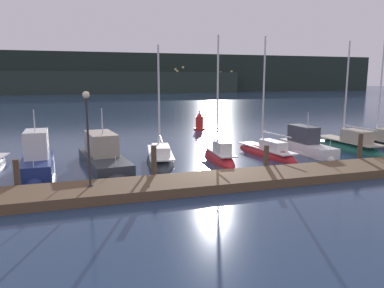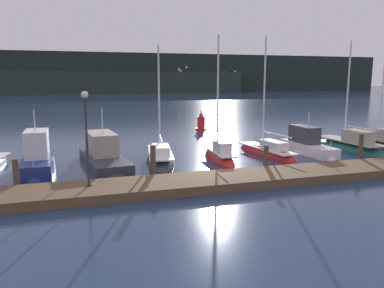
% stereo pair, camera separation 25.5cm
% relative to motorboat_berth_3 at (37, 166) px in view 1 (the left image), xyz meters
% --- Properties ---
extents(ground_plane, '(400.00, 400.00, 0.00)m').
position_rel_motorboat_berth_3_xyz_m(ground_plane, '(9.22, -3.80, -0.42)').
color(ground_plane, navy).
extents(dock, '(40.58, 2.80, 0.45)m').
position_rel_motorboat_berth_3_xyz_m(dock, '(9.22, -5.47, -0.19)').
color(dock, brown).
rests_on(dock, ground).
extents(mooring_pile_1, '(0.28, 0.28, 1.62)m').
position_rel_motorboat_berth_3_xyz_m(mooring_pile_1, '(-0.56, -3.82, 0.39)').
color(mooring_pile_1, '#4C3D2D').
rests_on(mooring_pile_1, ground).
extents(mooring_pile_2, '(0.28, 0.28, 1.92)m').
position_rel_motorboat_berth_3_xyz_m(mooring_pile_2, '(5.96, -3.82, 0.55)').
color(mooring_pile_2, '#4C3D2D').
rests_on(mooring_pile_2, ground).
extents(mooring_pile_3, '(0.28, 0.28, 1.59)m').
position_rel_motorboat_berth_3_xyz_m(mooring_pile_3, '(12.48, -3.82, 0.38)').
color(mooring_pile_3, '#4C3D2D').
rests_on(mooring_pile_3, ground).
extents(mooring_pile_4, '(0.28, 0.28, 1.97)m').
position_rel_motorboat_berth_3_xyz_m(mooring_pile_4, '(19.00, -3.82, 0.57)').
color(mooring_pile_4, '#4C3D2D').
rests_on(mooring_pile_4, ground).
extents(motorboat_berth_3, '(1.87, 5.24, 4.30)m').
position_rel_motorboat_berth_3_xyz_m(motorboat_berth_3, '(0.00, 0.00, 0.00)').
color(motorboat_berth_3, navy).
rests_on(motorboat_berth_3, ground).
extents(motorboat_berth_4, '(3.19, 7.50, 4.12)m').
position_rel_motorboat_berth_3_xyz_m(motorboat_berth_4, '(3.75, 0.84, -0.09)').
color(motorboat_berth_4, '#2D3338').
rests_on(motorboat_berth_4, ground).
extents(sailboat_berth_5, '(2.75, 6.43, 7.96)m').
position_rel_motorboat_berth_3_xyz_m(sailboat_berth_5, '(7.29, 0.60, -0.28)').
color(sailboat_berth_5, '#2D3338').
rests_on(sailboat_berth_5, ground).
extents(sailboat_berth_6, '(1.61, 5.20, 8.80)m').
position_rel_motorboat_berth_3_xyz_m(sailboat_berth_6, '(11.07, -0.10, -0.27)').
color(sailboat_berth_6, red).
rests_on(sailboat_berth_6, ground).
extents(sailboat_berth_7, '(2.27, 6.64, 8.86)m').
position_rel_motorboat_berth_3_xyz_m(sailboat_berth_7, '(14.94, 0.59, -0.30)').
color(sailboat_berth_7, red).
rests_on(sailboat_berth_7, ground).
extents(motorboat_berth_8, '(1.72, 5.72, 3.57)m').
position_rel_motorboat_berth_3_xyz_m(motorboat_berth_8, '(18.08, 0.41, -0.10)').
color(motorboat_berth_8, white).
rests_on(motorboat_berth_8, ground).
extents(sailboat_berth_9, '(2.28, 6.84, 8.70)m').
position_rel_motorboat_berth_3_xyz_m(sailboat_berth_9, '(21.89, 0.57, -0.24)').
color(sailboat_berth_9, '#195647').
rests_on(sailboat_berth_9, ground).
extents(sailboat_berth_10, '(2.26, 7.18, 11.29)m').
position_rel_motorboat_berth_3_xyz_m(sailboat_berth_10, '(25.39, 0.89, -0.24)').
color(sailboat_berth_10, '#2D3338').
rests_on(sailboat_berth_10, ground).
extents(channel_buoy, '(1.19, 1.19, 2.01)m').
position_rel_motorboat_berth_3_xyz_m(channel_buoy, '(14.70, 14.63, 0.34)').
color(channel_buoy, red).
rests_on(channel_buoy, ground).
extents(dock_lamppost, '(0.32, 0.32, 4.32)m').
position_rel_motorboat_berth_3_xyz_m(dock_lamppost, '(2.68, -5.22, 2.90)').
color(dock_lamppost, '#2D2D33').
rests_on(dock_lamppost, dock).
extents(hillside_backdrop, '(240.00, 23.00, 14.59)m').
position_rel_motorboat_berth_3_xyz_m(hillside_backdrop, '(6.08, 123.09, 6.31)').
color(hillside_backdrop, '#1E2823').
rests_on(hillside_backdrop, ground).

